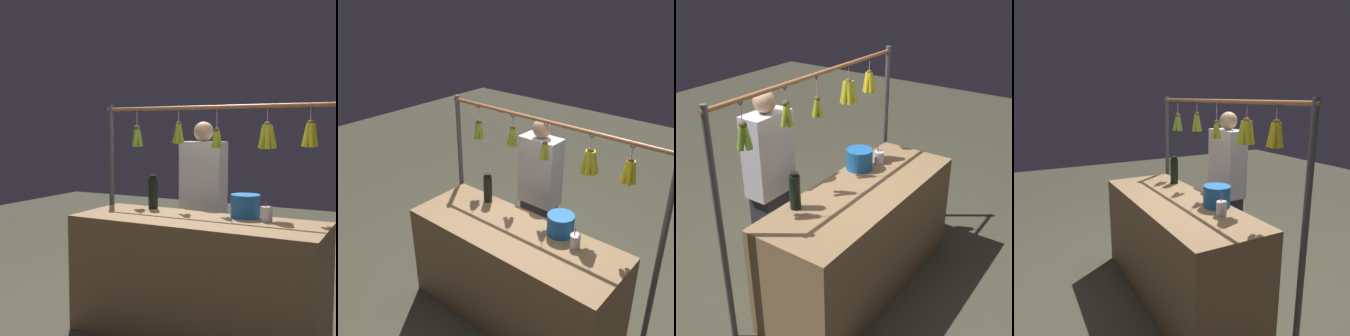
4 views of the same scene
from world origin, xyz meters
TOP-DOWN VIEW (x-y plane):
  - ground_plane at (0.00, 0.00)m, footprint 12.00×12.00m
  - market_counter at (0.00, 0.00)m, footprint 1.83×0.67m
  - display_rack at (-0.04, -0.40)m, footprint 2.11×0.14m
  - water_bottle at (0.50, -0.23)m, footprint 0.08×0.08m
  - blue_bucket at (-0.29, -0.22)m, footprint 0.22×0.22m
  - drink_cup at (-0.48, -0.14)m, footprint 0.08×0.08m
  - vendor_person at (0.26, -0.70)m, footprint 0.38×0.21m

SIDE VIEW (x-z plane):
  - ground_plane at x=0.00m, z-range 0.00..0.00m
  - market_counter at x=0.00m, z-range 0.00..0.89m
  - vendor_person at x=0.26m, z-range -0.01..1.59m
  - drink_cup at x=-0.48m, z-range 0.86..1.02m
  - blue_bucket at x=-0.29m, z-range 0.89..1.06m
  - water_bottle at x=0.50m, z-range 0.88..1.16m
  - display_rack at x=-0.04m, z-range 0.38..2.13m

